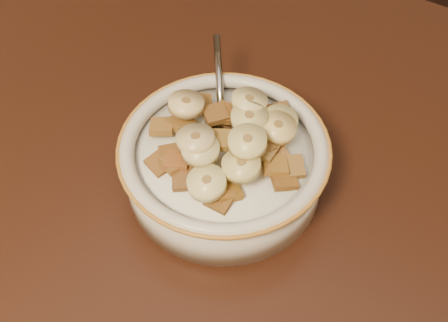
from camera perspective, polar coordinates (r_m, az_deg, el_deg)
The scene contains 41 objects.
table at distance 0.49m, azimuth -4.46°, elevation -11.11°, with size 1.40×0.90×0.04m, color black.
chair at distance 1.19m, azimuth 19.69°, elevation 13.54°, with size 0.43×0.43×0.96m, color black.
cereal_bowl at distance 0.49m, azimuth 0.00°, elevation -0.67°, with size 0.17×0.17×0.04m, color white.
milk at distance 0.48m, azimuth 0.00°, elevation 0.86°, with size 0.14×0.14×0.00m, color white.
spoon at distance 0.49m, azimuth -0.18°, elevation 3.67°, with size 0.03×0.04×0.01m, color #98999C.
cereal_square_0 at distance 0.49m, azimuth 0.86°, elevation 4.81°, with size 0.02×0.02×0.01m, color brown.
cereal_square_1 at distance 0.49m, azimuth -6.34°, elevation 3.51°, with size 0.02×0.02×0.01m, color olive.
cereal_square_2 at distance 0.46m, azimuth -0.08°, elevation 2.14°, with size 0.02×0.02×0.01m, color brown.
cereal_square_3 at distance 0.47m, azimuth 5.52°, elevation 0.17°, with size 0.02×0.02×0.01m, color #945F2D.
cereal_square_4 at distance 0.46m, azimuth 3.68°, elevation 1.33°, with size 0.02×0.02×0.01m, color brown.
cereal_square_5 at distance 0.50m, azimuth 5.59°, elevation 4.89°, with size 0.02×0.02×0.01m, color brown.
cereal_square_6 at distance 0.46m, azimuth 4.08°, elevation 1.22°, with size 0.02×0.02×0.01m, color brown.
cereal_square_7 at distance 0.46m, azimuth 6.88°, elevation -0.60°, with size 0.02×0.02×0.01m, color brown.
cereal_square_8 at distance 0.48m, azimuth 4.44°, elevation 2.66°, with size 0.02×0.02×0.01m, color brown.
cereal_square_9 at distance 0.50m, azimuth 4.25°, elevation 4.37°, with size 0.02×0.02×0.01m, color brown.
cereal_square_10 at distance 0.46m, azimuth -4.95°, elevation -0.23°, with size 0.02×0.02×0.01m, color brown.
cereal_square_11 at distance 0.46m, azimuth 6.13°, elevation -1.86°, with size 0.02×0.02×0.01m, color brown.
cereal_square_12 at distance 0.49m, azimuth -0.85°, elevation 4.80°, with size 0.02×0.02×0.01m, color brown.
cereal_square_13 at distance 0.46m, azimuth 2.77°, elevation 1.44°, with size 0.02×0.02×0.01m, color brown.
cereal_square_14 at distance 0.46m, azimuth -3.33°, elevation 1.54°, with size 0.02×0.02×0.01m, color brown.
cereal_square_15 at distance 0.49m, azimuth 4.41°, elevation 4.08°, with size 0.02×0.02×0.01m, color brown.
cereal_square_16 at distance 0.49m, azimuth -4.48°, elevation 3.91°, with size 0.02×0.02×0.01m, color brown.
cereal_square_17 at distance 0.44m, azimuth 0.34°, elevation -2.97°, with size 0.02×0.02×0.01m, color olive.
cereal_square_18 at distance 0.45m, azimuth -4.00°, elevation -1.80°, with size 0.02×0.02×0.01m, color brown.
cereal_square_19 at distance 0.49m, azimuth -0.19°, elevation 5.02°, with size 0.02×0.02×0.01m, color brown.
cereal_square_20 at distance 0.46m, azimuth -4.74°, elevation 0.03°, with size 0.02×0.02×0.01m, color brown.
cereal_square_21 at distance 0.47m, azimuth -5.31°, elevation 0.70°, with size 0.02×0.02×0.01m, color brown.
cereal_square_22 at distance 0.51m, azimuth -2.37°, elevation 5.86°, with size 0.02×0.02×0.01m, color brown.
cereal_square_23 at distance 0.47m, azimuth -6.49°, elevation -0.19°, with size 0.02×0.02×0.01m, color brown.
cereal_square_24 at distance 0.46m, azimuth 5.19°, elevation -0.42°, with size 0.02×0.02×0.01m, color brown.
cereal_square_25 at distance 0.44m, azimuth -0.43°, elevation -3.87°, with size 0.02×0.02×0.01m, color brown.
banana_slice_0 at distance 0.44m, azimuth 1.78°, elevation -0.47°, with size 0.03×0.03×0.01m, color #D7C983.
banana_slice_1 at distance 0.45m, azimuth -2.91°, elevation 2.17°, with size 0.03×0.03×0.01m, color beige.
banana_slice_2 at distance 0.48m, azimuth -3.86°, elevation 5.78°, with size 0.03×0.03×0.01m, color tan.
banana_slice_3 at distance 0.45m, azimuth -2.42°, elevation 1.17°, with size 0.03×0.03×0.01m, color beige.
banana_slice_4 at distance 0.48m, azimuth 5.65°, elevation 3.98°, with size 0.03×0.03×0.01m, color #D0C667.
banana_slice_5 at distance 0.44m, azimuth 2.39°, elevation 1.93°, with size 0.03×0.03×0.01m, color #F8DE98.
banana_slice_6 at distance 0.44m, azimuth -1.76°, elevation -2.25°, with size 0.03×0.03×0.01m, color #E5D180.
banana_slice_7 at distance 0.47m, azimuth 5.50°, elevation 3.37°, with size 0.03×0.03×0.01m, color #F6D183.
banana_slice_8 at distance 0.48m, azimuth 2.58°, elevation 6.03°, with size 0.03×0.03×0.01m, color beige.
banana_slice_9 at distance 0.47m, azimuth 2.56°, elevation 4.34°, with size 0.03×0.03×0.01m, color #D1C773.
Camera 1 is at (0.15, -0.17, 1.16)m, focal length 45.00 mm.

